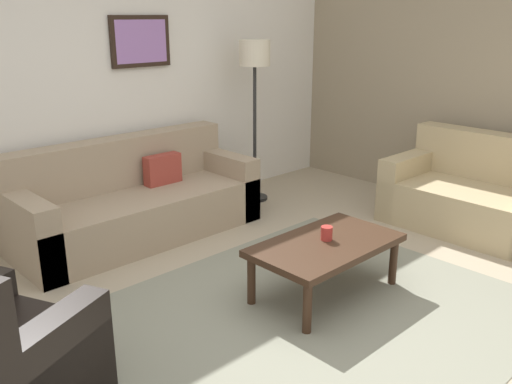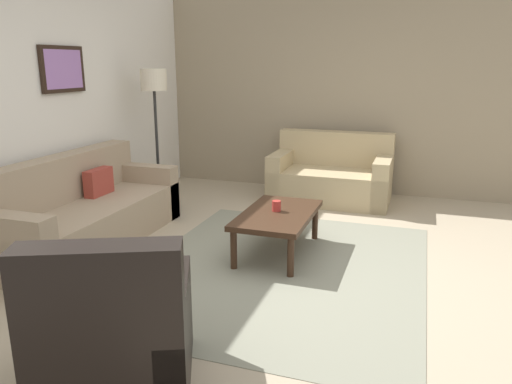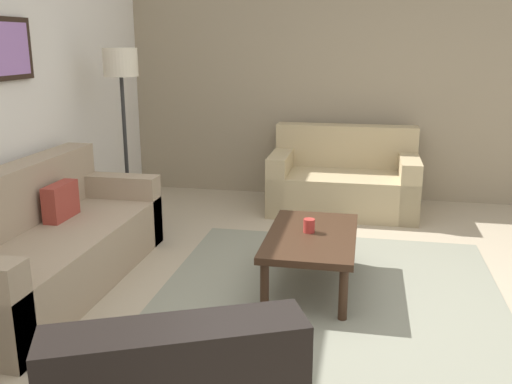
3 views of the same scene
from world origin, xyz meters
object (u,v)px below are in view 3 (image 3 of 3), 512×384
Objects in this scene: couch_loveseat at (344,182)px; cup at (309,226)px; couch_main at (40,248)px; coffee_table at (312,240)px; framed_artwork at (5,49)px; lamp_standing at (122,81)px.

couch_loveseat is 15.19× the size of cup.
couch_main is 2.00m from coffee_table.
framed_artwork reaches higher than couch_main.
lamp_standing is (1.13, 1.93, 1.05)m from coffee_table.
lamp_standing is at bearing 59.66° from coffee_table.
framed_artwork reaches higher than coffee_table.
framed_artwork is (0.06, 2.36, 1.35)m from coffee_table.
framed_artwork is (-1.07, 0.44, 0.30)m from lamp_standing.
couch_main is 1.99m from cup.
cup is 2.66m from framed_artwork.
framed_artwork is (-2.03, 2.50, 1.42)m from couch_loveseat.
lamp_standing reaches higher than couch_main.
framed_artwork is at bearing 88.61° from coffee_table.
couch_main is 1.53m from framed_artwork.
cup is 0.06× the size of lamp_standing.
couch_main is 2.02× the size of coffee_table.
coffee_table is at bearing -91.39° from framed_artwork.
coffee_table is 0.64× the size of lamp_standing.
couch_main is 1.87m from lamp_standing.
couch_main is 22.05× the size of cup.
framed_artwork is (0.03, 2.34, 1.25)m from cup.
coffee_table is at bearing -120.34° from lamp_standing.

